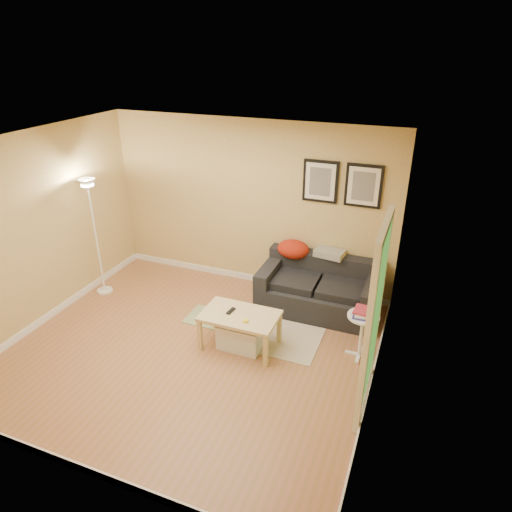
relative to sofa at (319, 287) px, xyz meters
name	(u,v)px	position (x,y,z in m)	size (l,w,h in m)	color
floor	(192,349)	(-1.26, -1.53, -0.38)	(4.50, 4.50, 0.00)	#A66647
ceiling	(177,146)	(-1.26, -1.53, 2.23)	(4.50, 4.50, 0.00)	white
wall_back	(250,205)	(-1.26, 0.47, 0.92)	(4.50, 4.50, 0.00)	tan
wall_front	(61,362)	(-1.26, -3.53, 0.92)	(4.50, 4.50, 0.00)	tan
wall_left	(36,231)	(-3.51, -1.53, 0.92)	(4.00, 4.00, 0.00)	tan
wall_right	(383,295)	(0.99, -1.53, 0.92)	(4.00, 4.00, 0.00)	tan
baseboard_back	(250,277)	(-1.26, 0.46, -0.33)	(4.50, 0.02, 0.10)	white
baseboard_front	(87,470)	(-1.26, -3.52, -0.33)	(4.50, 0.02, 0.10)	white
baseboard_left	(55,311)	(-3.50, -1.53, -0.33)	(0.02, 4.00, 0.10)	white
baseboard_right	(369,391)	(0.98, -1.53, -0.33)	(0.02, 4.00, 0.10)	white
sofa	(319,287)	(0.00, 0.00, 0.00)	(1.70, 0.90, 0.75)	black
red_throw	(293,249)	(-0.49, 0.28, 0.40)	(0.48, 0.36, 0.28)	#AA2F0F
plaid_throw	(330,253)	(0.05, 0.32, 0.41)	(0.42, 0.26, 0.10)	#C9BD75
framed_print_left	(320,181)	(-0.18, 0.45, 1.43)	(0.50, 0.04, 0.60)	black
framed_print_right	(364,186)	(0.42, 0.45, 1.43)	(0.50, 0.04, 0.60)	black
area_rug	(273,336)	(-0.38, -0.89, -0.37)	(1.25, 0.85, 0.01)	#C5B39C
green_runner	(211,318)	(-1.35, -0.80, -0.37)	(0.70, 0.50, 0.01)	#668C4C
coffee_table	(240,330)	(-0.71, -1.23, -0.13)	(0.96, 0.59, 0.48)	#E1C989
remote_control	(231,311)	(-0.84, -1.21, 0.12)	(0.05, 0.16, 0.02)	black
tape_roll	(246,321)	(-0.58, -1.36, 0.12)	(0.07, 0.07, 0.03)	yellow
storage_bin	(241,334)	(-0.70, -1.22, -0.20)	(0.57, 0.42, 0.35)	white
side_table	(361,336)	(0.76, -0.87, -0.08)	(0.39, 0.39, 0.60)	white
book_stack	(362,312)	(0.74, -0.87, 0.26)	(0.20, 0.26, 0.08)	#363195
floor_lamp	(97,241)	(-3.26, -0.72, 0.49)	(0.24, 0.24, 1.83)	white
doorway	(373,325)	(0.94, -1.68, 0.65)	(0.12, 1.01, 2.13)	white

